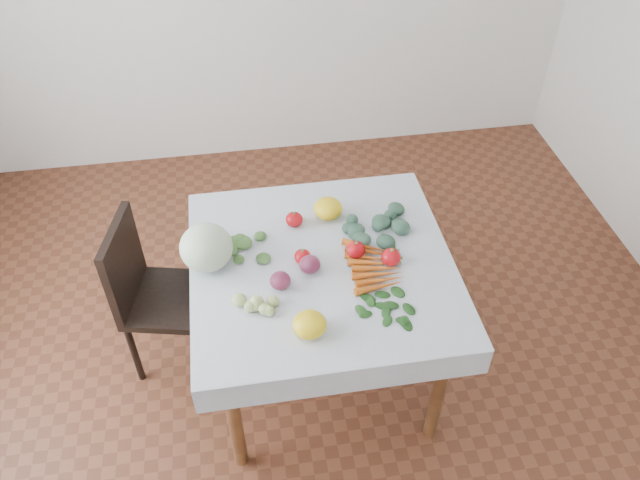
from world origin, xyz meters
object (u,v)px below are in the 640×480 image
object	(u,v)px
chair	(150,288)
cabbage	(206,247)
heirloom_back	(328,208)
table	(322,279)
carrot_bunch	(375,266)

from	to	relation	value
chair	cabbage	world-z (taller)	cabbage
chair	heirloom_back	distance (m)	0.92
chair	cabbage	size ratio (longest dim) A/B	3.84
table	heirloom_back	world-z (taller)	heirloom_back
table	carrot_bunch	distance (m)	0.26
table	cabbage	distance (m)	0.53
heirloom_back	carrot_bunch	distance (m)	0.40
chair	carrot_bunch	world-z (taller)	chair
cabbage	heirloom_back	size ratio (longest dim) A/B	1.67
cabbage	table	bearing A→B (deg)	-8.15
cabbage	carrot_bunch	size ratio (longest dim) A/B	0.66
chair	carrot_bunch	bearing A→B (deg)	-16.49
table	heirloom_back	distance (m)	0.34
chair	carrot_bunch	xyz separation A→B (m)	(1.00, -0.30, 0.28)
chair	heirloom_back	bearing A→B (deg)	4.90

